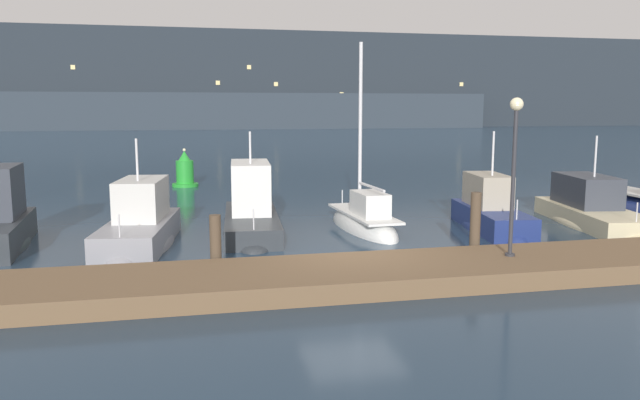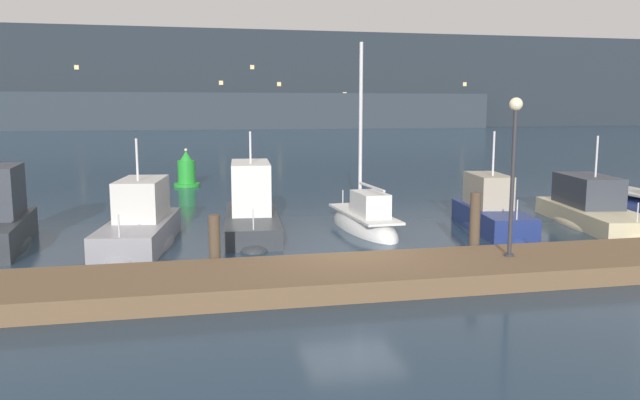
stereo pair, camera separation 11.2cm
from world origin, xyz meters
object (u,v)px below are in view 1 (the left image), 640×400
(motorboat_berth_5, at_px, (251,218))
(channel_buoy, at_px, (185,172))
(motorboat_berth_4, at_px, (140,235))
(sailboat_berth_6, at_px, (364,225))
(motorboat_berth_3, at_px, (0,232))
(motorboat_berth_8, at_px, (592,216))
(motorboat_berth_7, at_px, (491,221))
(dock_lamppost, at_px, (515,151))

(motorboat_berth_5, height_order, channel_buoy, motorboat_berth_5)
(motorboat_berth_4, relative_size, sailboat_berth_6, 0.83)
(motorboat_berth_3, bearing_deg, motorboat_berth_8, -1.44)
(motorboat_berth_3, height_order, sailboat_berth_6, sailboat_berth_6)
(motorboat_berth_3, xyz_separation_m, motorboat_berth_4, (3.99, -0.60, -0.13))
(motorboat_berth_5, xyz_separation_m, motorboat_berth_8, (11.89, -1.30, -0.18))
(motorboat_berth_3, relative_size, motorboat_berth_5, 0.81)
(motorboat_berth_8, bearing_deg, motorboat_berth_3, 178.56)
(motorboat_berth_3, height_order, motorboat_berth_4, motorboat_berth_3)
(motorboat_berth_7, bearing_deg, motorboat_berth_4, 179.94)
(motorboat_berth_3, xyz_separation_m, motorboat_berth_7, (15.40, -0.61, -0.16))
(dock_lamppost, bearing_deg, motorboat_berth_7, 66.98)
(motorboat_berth_7, xyz_separation_m, channel_buoy, (-10.01, 14.11, 0.43))
(motorboat_berth_4, xyz_separation_m, motorboat_berth_7, (11.40, -0.01, -0.02))
(sailboat_berth_6, height_order, motorboat_berth_8, sailboat_berth_6)
(motorboat_berth_3, relative_size, motorboat_berth_7, 1.01)
(motorboat_berth_5, distance_m, dock_lamppost, 9.15)
(channel_buoy, bearing_deg, motorboat_berth_7, -54.64)
(motorboat_berth_4, height_order, dock_lamppost, dock_lamppost)
(motorboat_berth_3, xyz_separation_m, motorboat_berth_5, (7.47, 0.81, -0.00))
(motorboat_berth_4, distance_m, motorboat_berth_8, 15.37)
(channel_buoy, bearing_deg, motorboat_berth_3, -111.76)
(motorboat_berth_5, distance_m, motorboat_berth_7, 8.05)
(motorboat_berth_5, xyz_separation_m, sailboat_berth_6, (3.78, -0.41, -0.33))
(motorboat_berth_5, relative_size, dock_lamppost, 1.68)
(motorboat_berth_5, height_order, sailboat_berth_6, sailboat_berth_6)
(motorboat_berth_3, distance_m, motorboat_berth_4, 4.04)
(sailboat_berth_6, bearing_deg, motorboat_berth_3, -177.94)
(motorboat_berth_3, bearing_deg, motorboat_berth_7, -2.29)
(sailboat_berth_6, relative_size, dock_lamppost, 1.78)
(motorboat_berth_7, xyz_separation_m, dock_lamppost, (-2.23, -5.26, 2.75))
(motorboat_berth_3, relative_size, motorboat_berth_4, 0.92)
(sailboat_berth_6, bearing_deg, channel_buoy, 114.14)
(motorboat_berth_7, relative_size, channel_buoy, 2.65)
(sailboat_berth_6, height_order, motorboat_berth_7, sailboat_berth_6)
(motorboat_berth_4, height_order, motorboat_berth_7, motorboat_berth_7)
(motorboat_berth_4, height_order, channel_buoy, motorboat_berth_4)
(dock_lamppost, bearing_deg, motorboat_berth_8, 40.98)
(motorboat_berth_8, bearing_deg, dock_lamppost, -139.02)
(channel_buoy, bearing_deg, dock_lamppost, -68.12)
(dock_lamppost, bearing_deg, motorboat_berth_3, 155.96)
(motorboat_berth_8, bearing_deg, motorboat_berth_7, -178.15)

